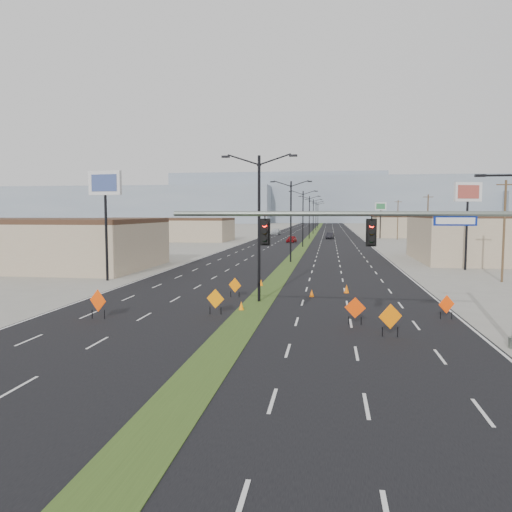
# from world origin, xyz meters

# --- Properties ---
(ground) EXTENTS (600.00, 600.00, 0.00)m
(ground) POSITION_xyz_m (0.00, 0.00, 0.00)
(ground) COLOR gray
(ground) RESTS_ON ground
(road_surface) EXTENTS (25.00, 400.00, 0.02)m
(road_surface) POSITION_xyz_m (0.00, 100.00, 0.00)
(road_surface) COLOR black
(road_surface) RESTS_ON ground
(median_strip) EXTENTS (2.00, 400.00, 0.04)m
(median_strip) POSITION_xyz_m (0.00, 100.00, 0.00)
(median_strip) COLOR #334B1A
(median_strip) RESTS_ON ground
(building_sw_far) EXTENTS (30.00, 14.00, 4.50)m
(building_sw_far) POSITION_xyz_m (-32.00, 85.00, 2.25)
(building_sw_far) COLOR tan
(building_sw_far) RESTS_ON ground
(building_se_far) EXTENTS (44.00, 16.00, 5.00)m
(building_se_far) POSITION_xyz_m (38.00, 110.00, 2.50)
(building_se_far) COLOR tan
(building_se_far) RESTS_ON ground
(mesa_west) EXTENTS (180.00, 50.00, 22.00)m
(mesa_west) POSITION_xyz_m (-120.00, 280.00, 11.00)
(mesa_west) COLOR gray
(mesa_west) RESTS_ON ground
(mesa_center) EXTENTS (220.00, 50.00, 28.00)m
(mesa_center) POSITION_xyz_m (40.00, 300.00, 14.00)
(mesa_center) COLOR gray
(mesa_center) RESTS_ON ground
(mesa_backdrop) EXTENTS (140.00, 50.00, 32.00)m
(mesa_backdrop) POSITION_xyz_m (-30.00, 320.00, 16.00)
(mesa_backdrop) COLOR gray
(mesa_backdrop) RESTS_ON ground
(signal_mast) EXTENTS (16.30, 0.60, 8.00)m
(signal_mast) POSITION_xyz_m (8.56, 2.00, 4.79)
(signal_mast) COLOR slate
(signal_mast) RESTS_ON ground
(streetlight_0) EXTENTS (5.15, 0.24, 10.02)m
(streetlight_0) POSITION_xyz_m (0.00, 12.00, 5.42)
(streetlight_0) COLOR black
(streetlight_0) RESTS_ON ground
(streetlight_1) EXTENTS (5.15, 0.24, 10.02)m
(streetlight_1) POSITION_xyz_m (0.00, 40.00, 5.42)
(streetlight_1) COLOR black
(streetlight_1) RESTS_ON ground
(streetlight_2) EXTENTS (5.15, 0.24, 10.02)m
(streetlight_2) POSITION_xyz_m (0.00, 68.00, 5.42)
(streetlight_2) COLOR black
(streetlight_2) RESTS_ON ground
(streetlight_3) EXTENTS (5.15, 0.24, 10.02)m
(streetlight_3) POSITION_xyz_m (0.00, 96.00, 5.42)
(streetlight_3) COLOR black
(streetlight_3) RESTS_ON ground
(streetlight_4) EXTENTS (5.15, 0.24, 10.02)m
(streetlight_4) POSITION_xyz_m (0.00, 124.00, 5.42)
(streetlight_4) COLOR black
(streetlight_4) RESTS_ON ground
(streetlight_5) EXTENTS (5.15, 0.24, 10.02)m
(streetlight_5) POSITION_xyz_m (0.00, 152.00, 5.42)
(streetlight_5) COLOR black
(streetlight_5) RESTS_ON ground
(streetlight_6) EXTENTS (5.15, 0.24, 10.02)m
(streetlight_6) POSITION_xyz_m (0.00, 180.00, 5.42)
(streetlight_6) COLOR black
(streetlight_6) RESTS_ON ground
(utility_pole_0) EXTENTS (1.60, 0.20, 9.00)m
(utility_pole_0) POSITION_xyz_m (20.00, 25.00, 4.67)
(utility_pole_0) COLOR #4C3823
(utility_pole_0) RESTS_ON ground
(utility_pole_1) EXTENTS (1.60, 0.20, 9.00)m
(utility_pole_1) POSITION_xyz_m (20.00, 60.00, 4.67)
(utility_pole_1) COLOR #4C3823
(utility_pole_1) RESTS_ON ground
(utility_pole_2) EXTENTS (1.60, 0.20, 9.00)m
(utility_pole_2) POSITION_xyz_m (20.00, 95.00, 4.67)
(utility_pole_2) COLOR #4C3823
(utility_pole_2) RESTS_ON ground
(utility_pole_3) EXTENTS (1.60, 0.20, 9.00)m
(utility_pole_3) POSITION_xyz_m (20.00, 130.00, 4.67)
(utility_pole_3) COLOR #4C3823
(utility_pole_3) RESTS_ON ground
(car_left) EXTENTS (2.14, 4.22, 1.38)m
(car_left) POSITION_xyz_m (-3.03, 81.28, 0.69)
(car_left) COLOR maroon
(car_left) RESTS_ON ground
(car_mid) EXTENTS (2.08, 4.67, 1.49)m
(car_mid) POSITION_xyz_m (4.88, 96.57, 0.74)
(car_mid) COLOR black
(car_mid) RESTS_ON ground
(car_far) EXTENTS (2.64, 5.81, 1.65)m
(car_far) POSITION_xyz_m (-10.28, 117.63, 0.82)
(car_far) COLOR silver
(car_far) RESTS_ON ground
(construction_sign_0) EXTENTS (1.21, 0.54, 1.73)m
(construction_sign_0) POSITION_xyz_m (-8.43, 5.10, 1.02)
(construction_sign_0) COLOR #FF4505
(construction_sign_0) RESTS_ON ground
(construction_sign_1) EXTENTS (1.14, 0.35, 1.56)m
(construction_sign_1) POSITION_xyz_m (-2.00, 7.33, 0.92)
(construction_sign_1) COLOR orange
(construction_sign_1) RESTS_ON ground
(construction_sign_2) EXTENTS (0.99, 0.47, 1.42)m
(construction_sign_2) POSITION_xyz_m (-2.00, 13.59, 0.83)
(construction_sign_2) COLOR orange
(construction_sign_2) RESTS_ON ground
(construction_sign_3) EXTENTS (1.15, 0.18, 1.54)m
(construction_sign_3) POSITION_xyz_m (6.21, 5.72, 0.90)
(construction_sign_3) COLOR #F34005
(construction_sign_3) RESTS_ON ground
(construction_sign_4) EXTENTS (1.18, 0.50, 1.67)m
(construction_sign_4) POSITION_xyz_m (7.80, 3.23, 0.98)
(construction_sign_4) COLOR orange
(construction_sign_4) RESTS_ON ground
(construction_sign_5) EXTENTS (0.98, 0.48, 1.42)m
(construction_sign_5) POSITION_xyz_m (11.50, 7.96, 0.83)
(construction_sign_5) COLOR #FD4005
(construction_sign_5) RESTS_ON ground
(cone_0) EXTENTS (0.43, 0.43, 0.59)m
(cone_0) POSITION_xyz_m (-0.68, 8.79, 0.30)
(cone_0) COLOR orange
(cone_0) RESTS_ON ground
(cone_1) EXTENTS (0.41, 0.41, 0.57)m
(cone_1) POSITION_xyz_m (3.54, 14.52, 0.29)
(cone_1) COLOR #F26105
(cone_1) RESTS_ON ground
(cone_2) EXTENTS (0.53, 0.53, 0.68)m
(cone_2) POSITION_xyz_m (6.11, 16.67, 0.34)
(cone_2) COLOR #EB6204
(cone_2) RESTS_ON ground
(cone_3) EXTENTS (0.45, 0.45, 0.58)m
(cone_3) POSITION_xyz_m (-0.86, 19.33, 0.29)
(cone_3) COLOR orange
(cone_3) RESTS_ON ground
(pole_sign_west) EXTENTS (3.24, 0.84, 9.87)m
(pole_sign_west) POSITION_xyz_m (-15.18, 20.77, 8.08)
(pole_sign_west) COLOR black
(pole_sign_west) RESTS_ON ground
(pole_sign_east_near) EXTENTS (3.02, 1.25, 9.37)m
(pole_sign_east_near) POSITION_xyz_m (19.27, 34.33, 7.64)
(pole_sign_east_near) COLOR black
(pole_sign_east_near) RESTS_ON ground
(pole_sign_east_far) EXTENTS (2.75, 1.27, 8.58)m
(pole_sign_east_far) POSITION_xyz_m (16.62, 99.74, 6.95)
(pole_sign_east_far) COLOR black
(pole_sign_east_far) RESTS_ON ground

